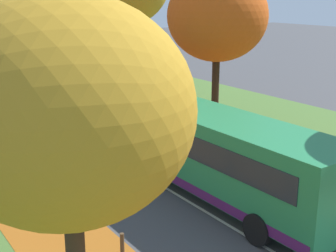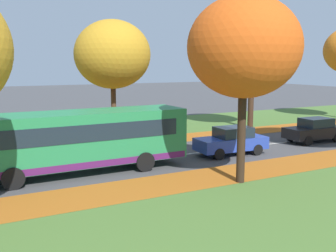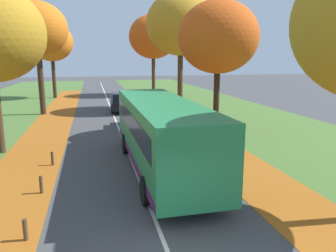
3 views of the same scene
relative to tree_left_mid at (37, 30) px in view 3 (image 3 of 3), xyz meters
name	(u,v)px [view 3 (image 3 of 3)]	position (x,y,z in m)	size (l,w,h in m)	color
leaf_litter_left	(42,141)	(1.19, -9.66, -6.94)	(2.80, 60.00, 0.00)	#9E5619
grass_verge_right	(225,115)	(14.99, -3.66, -6.94)	(12.00, 90.00, 0.01)	#476B2D
leaf_litter_right	(194,133)	(10.39, -9.66, -6.94)	(2.80, 60.00, 0.00)	#9E5619
road_centre_line	(115,119)	(5.79, -3.66, -6.94)	(0.12, 80.00, 0.01)	silver
tree_left_mid	(37,30)	(0.00, 0.00, 0.00)	(4.93, 4.93, 9.21)	#382619
tree_left_far	(51,42)	(-0.21, 11.89, -0.47)	(4.91, 4.91, 8.71)	#382619
tree_right_near	(218,37)	(11.66, -10.07, -1.03)	(4.85, 4.85, 8.12)	black
tree_right_mid	(181,24)	(12.02, -0.06, 0.67)	(6.13, 6.13, 10.40)	#422D1E
tree_right_far	(153,37)	(11.85, 12.35, 0.31)	(6.04, 6.04, 10.00)	#422D1E
bollard_third	(25,230)	(2.25, -20.66, -6.64)	(0.12, 0.12, 0.61)	#4C3823
bollard_fourth	(41,185)	(2.22, -17.51, -6.62)	(0.12, 0.12, 0.65)	#4C3823
bollard_fifth	(52,159)	(2.26, -14.35, -6.63)	(0.12, 0.12, 0.63)	#4C3823
bus	(161,131)	(6.87, -15.99, -5.24)	(2.73, 10.42, 2.98)	#237A47
car_blue_lead	(137,116)	(7.06, -7.15, -6.13)	(1.93, 4.27, 1.62)	#233D9E
car_black_following	(121,102)	(6.58, 0.11, -6.13)	(1.89, 4.25, 1.62)	black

